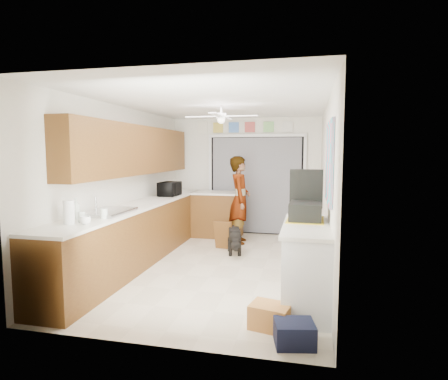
{
  "coord_description": "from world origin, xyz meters",
  "views": [
    {
      "loc": [
        1.34,
        -5.54,
        1.77
      ],
      "look_at": [
        0.0,
        0.4,
        1.15
      ],
      "focal_mm": 30.0,
      "sensor_mm": 36.0,
      "label": 1
    }
  ],
  "objects_px": {
    "microwave": "(170,189)",
    "suitcase": "(306,211)",
    "paper_towel_roll": "(69,212)",
    "navy_crate": "(294,333)",
    "cup": "(86,220)",
    "soap_bottle": "(76,208)",
    "man": "(240,200)",
    "dog": "(234,240)",
    "cardboard_box": "(270,316)"
  },
  "relations": [
    {
      "from": "microwave",
      "to": "suitcase",
      "type": "xyz_separation_m",
      "value": [
        2.54,
        -2.04,
        -0.02
      ]
    },
    {
      "from": "paper_towel_roll",
      "to": "navy_crate",
      "type": "bearing_deg",
      "value": -9.23
    },
    {
      "from": "cup",
      "to": "paper_towel_roll",
      "type": "distance_m",
      "value": 0.22
    },
    {
      "from": "soap_bottle",
      "to": "man",
      "type": "distance_m",
      "value": 3.39
    },
    {
      "from": "paper_towel_roll",
      "to": "dog",
      "type": "bearing_deg",
      "value": 60.01
    },
    {
      "from": "navy_crate",
      "to": "dog",
      "type": "xyz_separation_m",
      "value": [
        -1.14,
        2.94,
        0.14
      ]
    },
    {
      "from": "cup",
      "to": "cardboard_box",
      "type": "bearing_deg",
      "value": -4.11
    },
    {
      "from": "cardboard_box",
      "to": "navy_crate",
      "type": "height_order",
      "value": "cardboard_box"
    },
    {
      "from": "paper_towel_roll",
      "to": "navy_crate",
      "type": "relative_size",
      "value": 0.77
    },
    {
      "from": "soap_bottle",
      "to": "navy_crate",
      "type": "distance_m",
      "value": 2.97
    },
    {
      "from": "dog",
      "to": "man",
      "type": "bearing_deg",
      "value": 78.91
    },
    {
      "from": "cardboard_box",
      "to": "dog",
      "type": "xyz_separation_m",
      "value": [
        -0.89,
        2.65,
        0.12
      ]
    },
    {
      "from": "soap_bottle",
      "to": "suitcase",
      "type": "distance_m",
      "value": 2.83
    },
    {
      "from": "microwave",
      "to": "cup",
      "type": "xyz_separation_m",
      "value": [
        0.07,
        -2.88,
        -0.09
      ]
    },
    {
      "from": "soap_bottle",
      "to": "dog",
      "type": "bearing_deg",
      "value": 54.69
    },
    {
      "from": "microwave",
      "to": "cardboard_box",
      "type": "distance_m",
      "value": 3.88
    },
    {
      "from": "microwave",
      "to": "paper_towel_roll",
      "type": "relative_size",
      "value": 1.73
    },
    {
      "from": "navy_crate",
      "to": "paper_towel_roll",
      "type": "bearing_deg",
      "value": 170.77
    },
    {
      "from": "cardboard_box",
      "to": "man",
      "type": "relative_size",
      "value": 0.23
    },
    {
      "from": "cup",
      "to": "man",
      "type": "distance_m",
      "value": 3.52
    },
    {
      "from": "cup",
      "to": "microwave",
      "type": "bearing_deg",
      "value": 91.48
    },
    {
      "from": "paper_towel_roll",
      "to": "man",
      "type": "xyz_separation_m",
      "value": [
        1.4,
        3.33,
        -0.23
      ]
    },
    {
      "from": "microwave",
      "to": "navy_crate",
      "type": "distance_m",
      "value": 4.25
    },
    {
      "from": "cardboard_box",
      "to": "navy_crate",
      "type": "xyz_separation_m",
      "value": [
        0.25,
        -0.29,
        -0.01
      ]
    },
    {
      "from": "cup",
      "to": "paper_towel_roll",
      "type": "relative_size",
      "value": 0.43
    },
    {
      "from": "navy_crate",
      "to": "cup",
      "type": "bearing_deg",
      "value": 169.57
    },
    {
      "from": "dog",
      "to": "microwave",
      "type": "bearing_deg",
      "value": 149.34
    },
    {
      "from": "soap_bottle",
      "to": "man",
      "type": "bearing_deg",
      "value": 63.39
    },
    {
      "from": "cup",
      "to": "paper_towel_roll",
      "type": "bearing_deg",
      "value": -174.32
    },
    {
      "from": "paper_towel_roll",
      "to": "dog",
      "type": "relative_size",
      "value": 0.44
    },
    {
      "from": "suitcase",
      "to": "man",
      "type": "distance_m",
      "value": 2.78
    },
    {
      "from": "soap_bottle",
      "to": "suitcase",
      "type": "xyz_separation_m",
      "value": [
        2.78,
        0.55,
        -0.02
      ]
    },
    {
      "from": "paper_towel_roll",
      "to": "suitcase",
      "type": "relative_size",
      "value": 0.55
    },
    {
      "from": "cardboard_box",
      "to": "dog",
      "type": "distance_m",
      "value": 2.8
    },
    {
      "from": "navy_crate",
      "to": "man",
      "type": "distance_m",
      "value": 4.0
    },
    {
      "from": "soap_bottle",
      "to": "man",
      "type": "height_order",
      "value": "man"
    },
    {
      "from": "paper_towel_roll",
      "to": "cardboard_box",
      "type": "relative_size",
      "value": 0.71
    },
    {
      "from": "suitcase",
      "to": "cup",
      "type": "bearing_deg",
      "value": -159.42
    },
    {
      "from": "suitcase",
      "to": "man",
      "type": "relative_size",
      "value": 0.3
    },
    {
      "from": "paper_towel_roll",
      "to": "microwave",
      "type": "bearing_deg",
      "value": 87.54
    },
    {
      "from": "cup",
      "to": "man",
      "type": "xyz_separation_m",
      "value": [
        1.2,
        3.31,
        -0.14
      ]
    },
    {
      "from": "man",
      "to": "dog",
      "type": "relative_size",
      "value": 2.69
    },
    {
      "from": "navy_crate",
      "to": "man",
      "type": "height_order",
      "value": "man"
    },
    {
      "from": "suitcase",
      "to": "navy_crate",
      "type": "height_order",
      "value": "suitcase"
    },
    {
      "from": "dog",
      "to": "paper_towel_roll",
      "type": "bearing_deg",
      "value": -134.83
    },
    {
      "from": "microwave",
      "to": "man",
      "type": "height_order",
      "value": "man"
    },
    {
      "from": "cardboard_box",
      "to": "navy_crate",
      "type": "bearing_deg",
      "value": -48.93
    },
    {
      "from": "paper_towel_roll",
      "to": "suitcase",
      "type": "bearing_deg",
      "value": 17.86
    },
    {
      "from": "dog",
      "to": "navy_crate",
      "type": "bearing_deg",
      "value": -83.63
    },
    {
      "from": "microwave",
      "to": "cup",
      "type": "height_order",
      "value": "microwave"
    }
  ]
}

